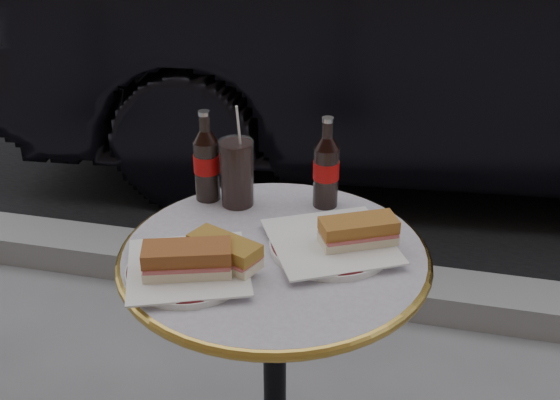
% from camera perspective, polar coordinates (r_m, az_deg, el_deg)
% --- Properties ---
extents(asphalt_road, '(40.00, 8.00, 0.00)m').
position_cam_1_polar(asphalt_road, '(6.33, 10.70, 13.97)').
color(asphalt_road, black).
rests_on(asphalt_road, ground).
extents(curb, '(40.00, 0.20, 0.12)m').
position_cam_1_polar(curb, '(2.51, 4.51, -6.74)').
color(curb, gray).
rests_on(curb, ground).
extents(bistro_table, '(0.62, 0.62, 0.73)m').
position_cam_1_polar(bistro_table, '(1.62, -0.42, -15.20)').
color(bistro_table, '#BAB2C4').
rests_on(bistro_table, ground).
extents(plate_left, '(0.28, 0.28, 0.01)m').
position_cam_1_polar(plate_left, '(1.33, -7.47, -5.70)').
color(plate_left, white).
rests_on(plate_left, bistro_table).
extents(plate_right, '(0.31, 0.31, 0.01)m').
position_cam_1_polar(plate_right, '(1.40, 4.16, -3.66)').
color(plate_right, white).
rests_on(plate_right, bistro_table).
extents(sandwich_left_a, '(0.18, 0.12, 0.06)m').
position_cam_1_polar(sandwich_left_a, '(1.30, -7.54, -4.95)').
color(sandwich_left_a, brown).
rests_on(sandwich_left_a, plate_left).
extents(sandwich_left_b, '(0.15, 0.11, 0.05)m').
position_cam_1_polar(sandwich_left_b, '(1.32, -4.50, -4.29)').
color(sandwich_left_b, '#A27129').
rests_on(sandwich_left_b, plate_left).
extents(sandwich_right, '(0.17, 0.13, 0.05)m').
position_cam_1_polar(sandwich_right, '(1.38, 6.37, -2.67)').
color(sandwich_right, '#A46529').
rests_on(sandwich_right, plate_right).
extents(cola_bottle_left, '(0.07, 0.07, 0.21)m').
position_cam_1_polar(cola_bottle_left, '(1.55, -6.02, 3.60)').
color(cola_bottle_left, black).
rests_on(cola_bottle_left, bistro_table).
extents(cola_bottle_right, '(0.06, 0.06, 0.21)m').
position_cam_1_polar(cola_bottle_right, '(1.52, 3.79, 3.07)').
color(cola_bottle_right, black).
rests_on(cola_bottle_right, bistro_table).
extents(cola_glass, '(0.08, 0.08, 0.15)m').
position_cam_1_polar(cola_glass, '(1.53, -3.53, 2.23)').
color(cola_glass, black).
rests_on(cola_glass, bistro_table).
extents(parked_car, '(1.81, 4.20, 1.34)m').
position_cam_1_polar(parked_car, '(3.39, 15.90, 13.19)').
color(parked_car, black).
rests_on(parked_car, ground).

